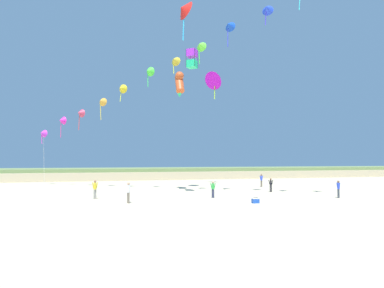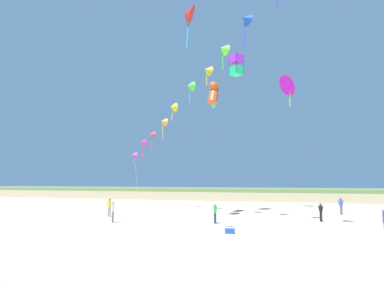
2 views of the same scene
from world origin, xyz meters
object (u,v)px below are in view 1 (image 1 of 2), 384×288
Objects in this scene: large_kite_outer_drift at (215,80)px; person_far_left at (95,188)px; large_kite_low_lead at (184,9)px; large_kite_mid_trail at (180,83)px; person_near_left at (128,191)px; person_far_right at (271,184)px; person_near_right at (338,188)px; large_kite_high_solo at (192,59)px; person_far_center at (261,179)px; beach_cooler at (255,201)px; person_mid_center at (213,188)px.

person_far_left is at bearing -139.75° from large_kite_outer_drift.
large_kite_low_lead is 17.31m from large_kite_outer_drift.
large_kite_mid_trail is at bearing 80.63° from large_kite_low_lead.
person_far_left is 0.59× the size of large_kite_mid_trail.
person_near_left is 18.30m from large_kite_low_lead.
person_near_right is at bearing -65.13° from person_far_right.
person_far_left is at bearing -148.31° from large_kite_high_solo.
person_far_center is at bearing 18.34° from large_kite_mid_trail.
person_near_right is 22.64m from large_kite_low_lead.
person_near_right is at bearing 9.28° from beach_cooler.
large_kite_high_solo is (8.37, 10.78, 14.85)m from person_near_left.
beach_cooler is (3.81, -11.35, -12.04)m from large_kite_mid_trail.
person_mid_center is 0.71× the size of large_kite_high_solo.
beach_cooler is at bearing -170.72° from person_near_right.
large_kite_low_lead is (-14.00, 4.17, 17.29)m from person_near_right.
person_far_center reaches higher than person_mid_center.
person_far_right is at bearing -32.49° from large_kite_high_solo.
beach_cooler is (-3.56, -20.56, -14.99)m from large_kite_outer_drift.
beach_cooler is (1.77, -13.50, -15.64)m from large_kite_high_solo.
person_far_left is at bearing 152.57° from beach_cooler.
large_kite_high_solo is at bearing 52.17° from person_near_left.
person_near_left is at bearing -160.12° from person_far_right.
person_far_left is at bearing -157.63° from person_far_center.
beach_cooler is at bearing -50.12° from large_kite_low_lead.
beach_cooler is (4.75, -5.68, -18.02)m from large_kite_low_lead.
person_near_left reaches higher than person_far_left.
person_mid_center is (8.04, 1.98, -0.08)m from person_near_left.
person_far_center reaches higher than person_far_right.
person_far_left is 14.49m from beach_cooler.
person_near_right is at bearing -3.56° from person_near_left.
person_far_center is 17.00m from large_kite_mid_trail.
person_near_left is at bearing 164.98° from beach_cooler.
large_kite_low_lead reaches higher than person_far_center.
large_kite_outer_drift is at bearing 40.25° from person_far_left.
person_mid_center reaches higher than beach_cooler.
large_kite_mid_trail is (-1.70, 6.65, 11.33)m from person_mid_center.
person_far_center is 17.45m from beach_cooler.
large_kite_mid_trail is at bearing -133.47° from large_kite_high_solo.
large_kite_low_lead is at bearing -119.18° from large_kite_outer_drift.
person_far_left is at bearing -174.27° from person_far_right.
large_kite_low_lead reaches higher than large_kite_high_solo.
person_near_left is 15.53m from large_kite_mid_trail.
person_far_left is at bearing 124.41° from person_near_left.
large_kite_mid_trail is (0.94, 5.67, -5.98)m from large_kite_low_lead.
large_kite_outer_drift is (16.41, 13.89, 14.20)m from person_far_left.
large_kite_high_solo is at bearing 147.51° from person_far_right.
person_far_right is 7.17m from person_far_center.
large_kite_outer_drift reaches higher than large_kite_mid_trail.
large_kite_outer_drift is at bearing 70.32° from person_mid_center.
person_far_left is (-10.74, 1.96, 0.08)m from person_mid_center.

